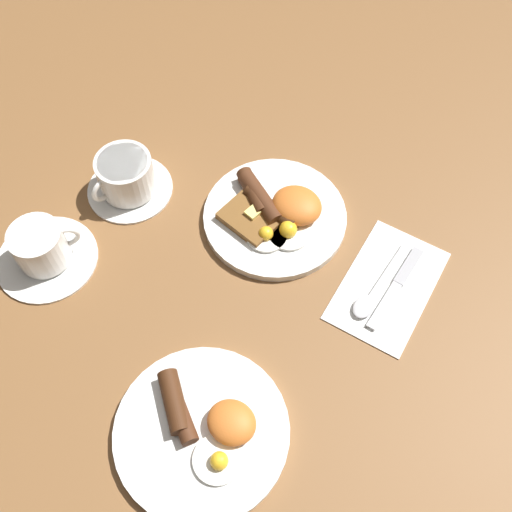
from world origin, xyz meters
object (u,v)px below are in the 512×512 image
at_px(breakfast_plate_far, 203,429).
at_px(knife, 398,283).
at_px(breakfast_plate_near, 275,214).
at_px(teacup_far, 42,250).
at_px(teacup_near, 126,178).
at_px(spoon, 370,298).

xyz_separation_m(breakfast_plate_far, knife, (-0.13, -0.35, -0.01)).
relative_size(breakfast_plate_near, teacup_far, 1.47).
bearing_deg(breakfast_plate_near, teacup_near, 18.09).
distance_m(breakfast_plate_near, knife, 0.23).
bearing_deg(spoon, knife, 154.18).
relative_size(breakfast_plate_far, knife, 1.46).
bearing_deg(teacup_near, spoon, -176.61).
distance_m(knife, spoon, 0.05).
xyz_separation_m(breakfast_plate_near, teacup_near, (0.24, 0.08, 0.02)).
bearing_deg(breakfast_plate_far, spoon, -108.98).
relative_size(teacup_near, knife, 0.89).
height_order(teacup_far, spoon, teacup_far).
bearing_deg(teacup_far, knife, -152.91).
xyz_separation_m(teacup_near, knife, (-0.47, -0.07, -0.03)).
height_order(teacup_near, spoon, teacup_near).
bearing_deg(teacup_far, spoon, -156.36).
height_order(breakfast_plate_near, breakfast_plate_far, breakfast_plate_near).
distance_m(breakfast_plate_near, breakfast_plate_far, 0.37).
height_order(breakfast_plate_near, knife, breakfast_plate_near).
bearing_deg(spoon, breakfast_plate_far, -16.23).
distance_m(breakfast_plate_near, teacup_far, 0.37).
xyz_separation_m(teacup_far, knife, (-0.50, -0.25, -0.02)).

